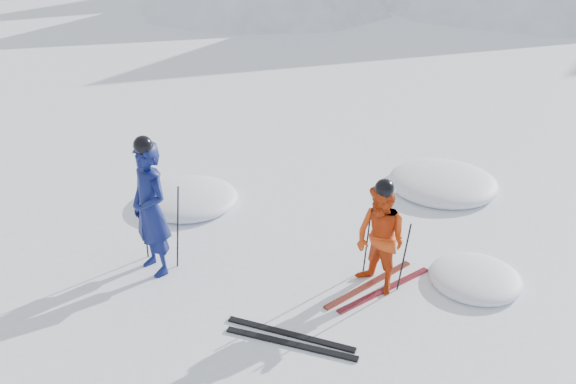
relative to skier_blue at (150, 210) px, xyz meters
The scene contains 12 objects.
ground 3.59m from the skier_blue, 13.70° to the left, with size 160.00×160.00×0.00m, color white.
skier_blue is the anchor object (origin of this frame).
skier_red 3.22m from the skier_blue, 23.50° to the left, with size 0.77×0.60×1.58m, color #CD4010.
pole_blue_left 0.47m from the skier_blue, 153.43° to the left, with size 0.02×0.02×1.33m, color black.
pole_blue_right 0.49m from the skier_blue, 45.00° to the left, with size 0.02×0.02×1.33m, color black.
pole_red_left 3.09m from the skier_blue, 30.05° to the left, with size 0.02×0.02×1.05m, color black.
pole_red_right 3.58m from the skier_blue, 23.79° to the left, with size 0.02×0.02×1.05m, color black.
ski_worn_left 3.25m from the skier_blue, 24.38° to the left, with size 0.09×1.70×0.03m, color black.
ski_worn_right 3.47m from the skier_blue, 22.67° to the left, with size 0.09×1.70×0.03m, color black.
ski_loose_a 2.64m from the skier_blue, ahead, with size 0.09×1.70×0.03m, color black.
ski_loose_b 2.75m from the skier_blue, ahead, with size 0.09×1.70×0.03m, color black.
snow_lumps 3.89m from the skier_blue, 54.78° to the left, with size 9.24×7.05×0.45m.
Camera 1 is at (2.25, -6.18, 5.05)m, focal length 38.00 mm.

